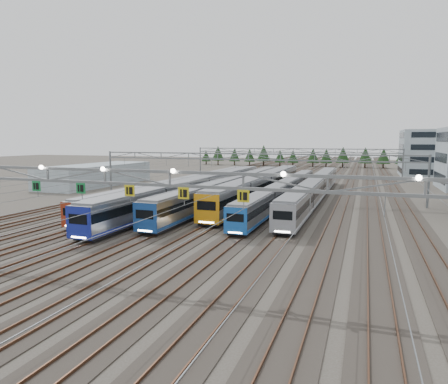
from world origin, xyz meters
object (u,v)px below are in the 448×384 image
(train_a, at_px, (189,186))
(gantry_far, at_px, (293,154))
(train_d, at_px, (263,185))
(train_f, at_px, (316,188))
(depot_bldg_north, at_px, (444,153))
(gantry_mid, at_px, (248,162))
(train_c, at_px, (233,187))
(west_shed, at_px, (97,175))
(gantry_near, at_px, (104,179))
(train_e, at_px, (285,191))
(train_b, at_px, (201,188))

(train_a, bearing_deg, gantry_far, 75.98)
(train_d, distance_m, train_f, 9.03)
(train_a, bearing_deg, depot_bldg_north, 49.70)
(train_a, distance_m, gantry_mid, 12.11)
(train_d, bearing_deg, train_f, 4.49)
(train_a, bearing_deg, train_c, -8.41)
(train_d, bearing_deg, west_shed, 168.25)
(train_a, height_order, depot_bldg_north, depot_bldg_north)
(gantry_mid, bearing_deg, depot_bldg_north, 56.56)
(gantry_near, relative_size, gantry_far, 1.00)
(gantry_mid, relative_size, west_shed, 1.88)
(train_e, bearing_deg, train_b, -168.41)
(train_b, xyz_separation_m, west_shed, (-31.92, 14.56, 0.19))
(train_c, relative_size, train_f, 1.03)
(gantry_mid, relative_size, depot_bldg_north, 2.56)
(train_a, distance_m, gantry_near, 41.92)
(train_b, height_order, gantry_far, gantry_far)
(gantry_mid, bearing_deg, train_b, -145.12)
(train_f, bearing_deg, train_b, -159.43)
(train_a, height_order, train_f, train_f)
(train_b, xyz_separation_m, train_e, (13.50, 2.77, -0.25))
(gantry_near, distance_m, gantry_mid, 40.12)
(gantry_near, height_order, gantry_mid, gantry_near)
(gantry_far, xyz_separation_m, depot_bldg_north, (39.43, 14.70, 0.14))
(train_d, relative_size, west_shed, 1.74)
(gantry_mid, bearing_deg, gantry_far, 90.00)
(train_e, height_order, gantry_mid, gantry_mid)
(train_b, distance_m, gantry_mid, 9.26)
(train_b, bearing_deg, gantry_mid, 34.88)
(gantry_mid, xyz_separation_m, west_shed, (-38.67, 9.85, -4.06))
(west_shed, bearing_deg, depot_bldg_north, 32.55)
(train_f, xyz_separation_m, west_shed, (-49.92, 7.80, 0.27))
(train_e, xyz_separation_m, train_f, (4.50, 3.99, 0.16))
(train_f, relative_size, gantry_far, 1.00)
(train_f, bearing_deg, west_shed, 171.12)
(gantry_far, xyz_separation_m, west_shed, (-38.67, -35.15, -4.06))
(train_c, distance_m, gantry_far, 46.64)
(train_e, distance_m, gantry_near, 39.13)
(gantry_near, xyz_separation_m, west_shed, (-38.63, 49.97, -4.76))
(train_a, distance_m, west_shed, 29.16)
(train_b, distance_m, train_e, 13.78)
(train_f, height_order, west_shed, west_shed)
(train_c, xyz_separation_m, train_f, (13.50, 3.44, -0.02))
(depot_bldg_north, bearing_deg, train_b, -125.64)
(train_b, distance_m, train_d, 10.84)
(train_e, distance_m, depot_bldg_north, 69.91)
(gantry_near, relative_size, gantry_mid, 1.00)
(train_a, xyz_separation_m, train_b, (4.50, -4.65, 0.24))
(train_c, bearing_deg, train_e, -3.48)
(train_e, distance_m, west_shed, 46.93)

